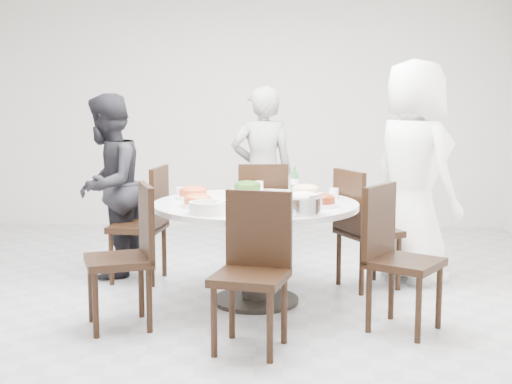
{
  "coord_description": "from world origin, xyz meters",
  "views": [
    {
      "loc": [
        0.52,
        -5.19,
        1.55
      ],
      "look_at": [
        0.29,
        -0.01,
        0.82
      ],
      "focal_mm": 50.0,
      "sensor_mm": 36.0,
      "label": 1
    }
  ],
  "objects_px": {
    "chair_n": "(262,216)",
    "diner_middle": "(262,172)",
    "diner_left": "(108,186)",
    "beverage_bottle": "(295,180)",
    "chair_s": "(250,273)",
    "chair_se": "(405,259)",
    "soup_bowl": "(208,208)",
    "diner_right": "(413,172)",
    "chair_ne": "(369,229)",
    "chair_sw": "(118,257)",
    "dining_table": "(256,253)",
    "rice_bowl": "(303,206)",
    "chair_nw": "(138,224)"
  },
  "relations": [
    {
      "from": "chair_s",
      "to": "diner_left",
      "type": "bearing_deg",
      "value": 140.39
    },
    {
      "from": "chair_n",
      "to": "diner_middle",
      "type": "relative_size",
      "value": 0.59
    },
    {
      "from": "dining_table",
      "to": "soup_bowl",
      "type": "bearing_deg",
      "value": -121.05
    },
    {
      "from": "chair_ne",
      "to": "beverage_bottle",
      "type": "height_order",
      "value": "beverage_bottle"
    },
    {
      "from": "chair_n",
      "to": "soup_bowl",
      "type": "distance_m",
      "value": 1.55
    },
    {
      "from": "chair_s",
      "to": "soup_bowl",
      "type": "height_order",
      "value": "chair_s"
    },
    {
      "from": "chair_nw",
      "to": "diner_middle",
      "type": "bearing_deg",
      "value": 139.51
    },
    {
      "from": "chair_sw",
      "to": "diner_right",
      "type": "xyz_separation_m",
      "value": [
        2.13,
        1.3,
        0.43
      ]
    },
    {
      "from": "chair_n",
      "to": "chair_nw",
      "type": "height_order",
      "value": "same"
    },
    {
      "from": "chair_nw",
      "to": "chair_s",
      "type": "distance_m",
      "value": 1.86
    },
    {
      "from": "chair_n",
      "to": "soup_bowl",
      "type": "xyz_separation_m",
      "value": [
        -0.31,
        -1.48,
        0.31
      ]
    },
    {
      "from": "dining_table",
      "to": "chair_s",
      "type": "height_order",
      "value": "chair_s"
    },
    {
      "from": "chair_se",
      "to": "diner_left",
      "type": "xyz_separation_m",
      "value": [
        -2.27,
        1.32,
        0.29
      ]
    },
    {
      "from": "chair_s",
      "to": "chair_se",
      "type": "relative_size",
      "value": 1.0
    },
    {
      "from": "chair_se",
      "to": "diner_left",
      "type": "height_order",
      "value": "diner_left"
    },
    {
      "from": "chair_se",
      "to": "beverage_bottle",
      "type": "bearing_deg",
      "value": 65.62
    },
    {
      "from": "diner_right",
      "to": "diner_left",
      "type": "relative_size",
      "value": 1.18
    },
    {
      "from": "chair_sw",
      "to": "diner_right",
      "type": "height_order",
      "value": "diner_right"
    },
    {
      "from": "chair_se",
      "to": "dining_table",
      "type": "bearing_deg",
      "value": 92.3
    },
    {
      "from": "chair_s",
      "to": "soup_bowl",
      "type": "relative_size",
      "value": 3.7
    },
    {
      "from": "chair_se",
      "to": "rice_bowl",
      "type": "height_order",
      "value": "chair_se"
    },
    {
      "from": "chair_s",
      "to": "chair_se",
      "type": "xyz_separation_m",
      "value": [
        0.99,
        0.4,
        0.0
      ]
    },
    {
      "from": "rice_bowl",
      "to": "soup_bowl",
      "type": "height_order",
      "value": "rice_bowl"
    },
    {
      "from": "chair_n",
      "to": "chair_se",
      "type": "distance_m",
      "value": 1.87
    },
    {
      "from": "diner_left",
      "to": "beverage_bottle",
      "type": "relative_size",
      "value": 7.27
    },
    {
      "from": "diner_middle",
      "to": "diner_left",
      "type": "height_order",
      "value": "diner_middle"
    },
    {
      "from": "chair_sw",
      "to": "diner_left",
      "type": "bearing_deg",
      "value": 176.5
    },
    {
      "from": "chair_n",
      "to": "diner_left",
      "type": "height_order",
      "value": "diner_left"
    },
    {
      "from": "chair_n",
      "to": "rice_bowl",
      "type": "height_order",
      "value": "chair_n"
    },
    {
      "from": "chair_nw",
      "to": "chair_sw",
      "type": "bearing_deg",
      "value": 12.39
    },
    {
      "from": "chair_ne",
      "to": "dining_table",
      "type": "bearing_deg",
      "value": 89.76
    },
    {
      "from": "rice_bowl",
      "to": "beverage_bottle",
      "type": "bearing_deg",
      "value": 92.49
    },
    {
      "from": "chair_sw",
      "to": "beverage_bottle",
      "type": "bearing_deg",
      "value": 113.87
    },
    {
      "from": "diner_right",
      "to": "chair_n",
      "type": "bearing_deg",
      "value": 45.33
    },
    {
      "from": "diner_middle",
      "to": "beverage_bottle",
      "type": "relative_size",
      "value": 7.58
    },
    {
      "from": "soup_bowl",
      "to": "chair_se",
      "type": "bearing_deg",
      "value": -4.63
    },
    {
      "from": "chair_ne",
      "to": "chair_s",
      "type": "relative_size",
      "value": 1.0
    },
    {
      "from": "diner_right",
      "to": "beverage_bottle",
      "type": "relative_size",
      "value": 8.57
    },
    {
      "from": "chair_ne",
      "to": "beverage_bottle",
      "type": "distance_m",
      "value": 0.71
    },
    {
      "from": "soup_bowl",
      "to": "chair_s",
      "type": "bearing_deg",
      "value": -59.06
    },
    {
      "from": "chair_nw",
      "to": "chair_s",
      "type": "xyz_separation_m",
      "value": [
        1.01,
        -1.56,
        0.0
      ]
    },
    {
      "from": "diner_right",
      "to": "beverage_bottle",
      "type": "bearing_deg",
      "value": 69.16
    },
    {
      "from": "chair_sw",
      "to": "rice_bowl",
      "type": "height_order",
      "value": "chair_sw"
    },
    {
      "from": "dining_table",
      "to": "chair_nw",
      "type": "distance_m",
      "value": 1.15
    },
    {
      "from": "diner_middle",
      "to": "soup_bowl",
      "type": "height_order",
      "value": "diner_middle"
    },
    {
      "from": "chair_s",
      "to": "diner_middle",
      "type": "height_order",
      "value": "diner_middle"
    },
    {
      "from": "diner_right",
      "to": "beverage_bottle",
      "type": "xyz_separation_m",
      "value": [
        -0.97,
        -0.17,
        -0.05
      ]
    },
    {
      "from": "chair_n",
      "to": "diner_right",
      "type": "distance_m",
      "value": 1.35
    },
    {
      "from": "chair_se",
      "to": "beverage_bottle",
      "type": "distance_m",
      "value": 1.37
    },
    {
      "from": "chair_sw",
      "to": "chair_nw",
      "type": "bearing_deg",
      "value": 165.63
    }
  ]
}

